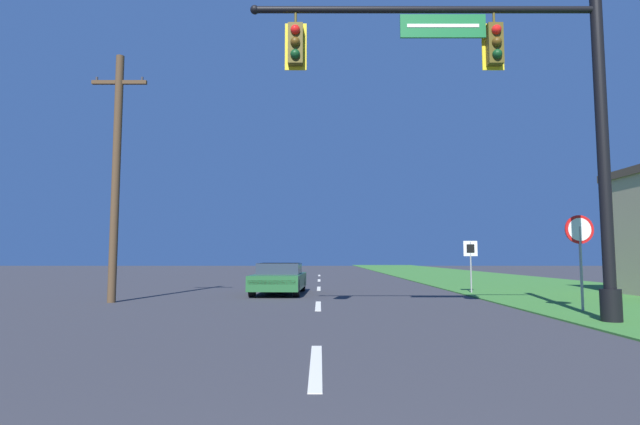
{
  "coord_description": "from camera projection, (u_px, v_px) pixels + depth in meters",
  "views": [
    {
      "loc": [
        0.05,
        -0.79,
        1.44
      ],
      "look_at": [
        0.0,
        22.39,
        3.51
      ],
      "focal_mm": 28.0,
      "sensor_mm": 36.0,
      "label": 1
    }
  ],
  "objects": [
    {
      "name": "grass_verge_right",
      "position": [
        492.0,
        280.0,
        30.52
      ],
      "size": [
        10.0,
        110.0,
        0.04
      ],
      "color": "#38752D",
      "rests_on": "ground"
    },
    {
      "name": "road_center_line",
      "position": [
        320.0,
        289.0,
        22.57
      ],
      "size": [
        0.16,
        34.8,
        0.01
      ],
      "color": "silver",
      "rests_on": "ground"
    },
    {
      "name": "signal_mast",
      "position": [
        519.0,
        108.0,
        11.23
      ],
      "size": [
        8.17,
        0.47,
        7.94
      ],
      "color": "black",
      "rests_on": "grass_verge_right"
    },
    {
      "name": "car_ahead",
      "position": [
        281.0,
        278.0,
        19.48
      ],
      "size": [
        1.98,
        4.55,
        1.19
      ],
      "color": "black",
      "rests_on": "ground"
    },
    {
      "name": "stop_sign",
      "position": [
        581.0,
        241.0,
        13.14
      ],
      "size": [
        0.76,
        0.07,
        2.5
      ],
      "color": "gray",
      "rests_on": "grass_verge_right"
    },
    {
      "name": "route_sign_post",
      "position": [
        472.0,
        255.0,
        19.71
      ],
      "size": [
        0.55,
        0.06,
        2.03
      ],
      "color": "gray",
      "rests_on": "grass_verge_right"
    },
    {
      "name": "utility_pole_near",
      "position": [
        117.0,
        172.0,
        16.18
      ],
      "size": [
        1.8,
        0.26,
        8.07
      ],
      "color": "#4C3823",
      "rests_on": "ground"
    }
  ]
}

